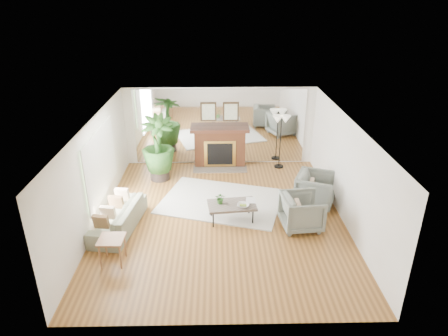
{
  "coord_description": "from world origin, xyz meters",
  "views": [
    {
      "loc": [
        -0.11,
        -8.62,
        5.22
      ],
      "look_at": [
        0.08,
        0.6,
        1.09
      ],
      "focal_mm": 32.0,
      "sensor_mm": 36.0,
      "label": 1
    }
  ],
  "objects_px": {
    "coffee_table": "(232,205)",
    "armchair_front": "(302,212)",
    "potted_ficus": "(158,146)",
    "sofa": "(118,217)",
    "fireplace": "(220,146)",
    "armchair_back": "(316,190)",
    "side_table": "(112,242)",
    "floor_lamp": "(281,123)"
  },
  "relations": [
    {
      "from": "armchair_front",
      "to": "potted_ficus",
      "type": "bearing_deg",
      "value": 47.86
    },
    {
      "from": "armchair_front",
      "to": "side_table",
      "type": "height_order",
      "value": "armchair_front"
    },
    {
      "from": "side_table",
      "to": "floor_lamp",
      "type": "relative_size",
      "value": 0.34
    },
    {
      "from": "coffee_table",
      "to": "potted_ficus",
      "type": "distance_m",
      "value": 3.25
    },
    {
      "from": "fireplace",
      "to": "potted_ficus",
      "type": "distance_m",
      "value": 2.1
    },
    {
      "from": "armchair_front",
      "to": "side_table",
      "type": "distance_m",
      "value": 4.36
    },
    {
      "from": "fireplace",
      "to": "armchair_back",
      "type": "distance_m",
      "value": 3.63
    },
    {
      "from": "armchair_back",
      "to": "side_table",
      "type": "xyz_separation_m",
      "value": [
        -4.75,
        -2.36,
        0.05
      ]
    },
    {
      "from": "coffee_table",
      "to": "sofa",
      "type": "distance_m",
      "value": 2.72
    },
    {
      "from": "side_table",
      "to": "potted_ficus",
      "type": "distance_m",
      "value": 4.09
    },
    {
      "from": "sofa",
      "to": "side_table",
      "type": "xyz_separation_m",
      "value": [
        0.18,
        -1.33,
        0.2
      ]
    },
    {
      "from": "armchair_back",
      "to": "potted_ficus",
      "type": "distance_m",
      "value": 4.64
    },
    {
      "from": "sofa",
      "to": "armchair_front",
      "type": "xyz_separation_m",
      "value": [
        4.35,
        -0.05,
        0.13
      ]
    },
    {
      "from": "fireplace",
      "to": "floor_lamp",
      "type": "bearing_deg",
      "value": -4.8
    },
    {
      "from": "coffee_table",
      "to": "potted_ficus",
      "type": "relative_size",
      "value": 0.62
    },
    {
      "from": "coffee_table",
      "to": "armchair_front",
      "type": "distance_m",
      "value": 1.68
    },
    {
      "from": "coffee_table",
      "to": "armchair_front",
      "type": "xyz_separation_m",
      "value": [
        1.65,
        -0.33,
        -0.0
      ]
    },
    {
      "from": "sofa",
      "to": "fireplace",
      "type": "bearing_deg",
      "value": 154.65
    },
    {
      "from": "floor_lamp",
      "to": "armchair_front",
      "type": "bearing_deg",
      "value": -89.91
    },
    {
      "from": "armchair_front",
      "to": "potted_ficus",
      "type": "relative_size",
      "value": 0.47
    },
    {
      "from": "potted_ficus",
      "to": "fireplace",
      "type": "bearing_deg",
      "value": 28.29
    },
    {
      "from": "side_table",
      "to": "potted_ficus",
      "type": "bearing_deg",
      "value": 83.5
    },
    {
      "from": "fireplace",
      "to": "side_table",
      "type": "xyz_separation_m",
      "value": [
        -2.27,
        -5.0,
        -0.17
      ]
    },
    {
      "from": "potted_ficus",
      "to": "sofa",
      "type": "bearing_deg",
      "value": -103.24
    },
    {
      "from": "fireplace",
      "to": "sofa",
      "type": "height_order",
      "value": "fireplace"
    },
    {
      "from": "coffee_table",
      "to": "armchair_back",
      "type": "xyz_separation_m",
      "value": [
        2.23,
        0.75,
        0.02
      ]
    },
    {
      "from": "armchair_back",
      "to": "floor_lamp",
      "type": "bearing_deg",
      "value": 36.37
    },
    {
      "from": "sofa",
      "to": "side_table",
      "type": "distance_m",
      "value": 1.35
    },
    {
      "from": "fireplace",
      "to": "potted_ficus",
      "type": "bearing_deg",
      "value": -151.71
    },
    {
      "from": "coffee_table",
      "to": "side_table",
      "type": "height_order",
      "value": "side_table"
    },
    {
      "from": "sofa",
      "to": "armchair_front",
      "type": "relative_size",
      "value": 2.16
    },
    {
      "from": "coffee_table",
      "to": "armchair_front",
      "type": "bearing_deg",
      "value": -11.23
    },
    {
      "from": "potted_ficus",
      "to": "floor_lamp",
      "type": "bearing_deg",
      "value": 12.43
    },
    {
      "from": "fireplace",
      "to": "sofa",
      "type": "relative_size",
      "value": 1.02
    },
    {
      "from": "fireplace",
      "to": "floor_lamp",
      "type": "height_order",
      "value": "fireplace"
    },
    {
      "from": "armchair_back",
      "to": "potted_ficus",
      "type": "bearing_deg",
      "value": 91.91
    },
    {
      "from": "armchair_back",
      "to": "side_table",
      "type": "height_order",
      "value": "armchair_back"
    },
    {
      "from": "floor_lamp",
      "to": "fireplace",
      "type": "bearing_deg",
      "value": 175.2
    },
    {
      "from": "armchair_front",
      "to": "potted_ficus",
      "type": "distance_m",
      "value": 4.66
    },
    {
      "from": "sofa",
      "to": "potted_ficus",
      "type": "distance_m",
      "value": 2.88
    },
    {
      "from": "side_table",
      "to": "floor_lamp",
      "type": "height_order",
      "value": "floor_lamp"
    },
    {
      "from": "sofa",
      "to": "coffee_table",
      "type": "bearing_deg",
      "value": 104.21
    }
  ]
}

